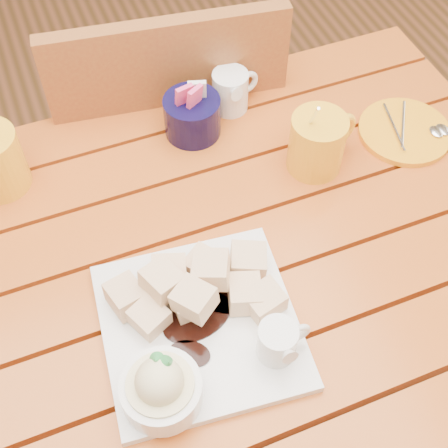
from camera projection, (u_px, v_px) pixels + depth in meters
name	position (u px, v px, depth m)	size (l,w,h in m)	color
ground	(204.00, 427.00, 1.55)	(5.00, 5.00, 0.00)	#4F3216
table	(195.00, 300.00, 1.04)	(1.20, 0.79, 0.75)	#AA4A16
dessert_plate	(194.00, 331.00, 0.85)	(0.30, 0.30, 0.11)	white
coffee_mug_right	(318.00, 142.00, 1.03)	(0.13, 0.09, 0.16)	#FFAF20
cream_pitcher	(232.00, 90.00, 1.12)	(0.09, 0.08, 0.08)	white
sugar_caddy	(192.00, 115.00, 1.09)	(0.10, 0.10, 0.11)	black
orange_saucer	(405.00, 131.00, 1.11)	(0.16, 0.16, 0.02)	orange
chair_far	(169.00, 144.00, 1.42)	(0.49, 0.49, 0.92)	brown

